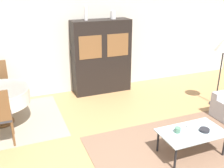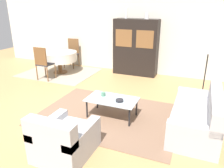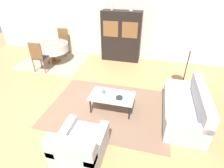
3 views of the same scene
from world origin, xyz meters
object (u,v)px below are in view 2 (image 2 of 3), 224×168
Objects in this scene: armchair at (64,140)px; coffee_table at (112,100)px; cup at (103,94)px; vase_tall at (126,13)px; dining_chair_far at (72,51)px; couch at (198,117)px; dining_table at (59,56)px; vase_short at (147,16)px; display_cabinet at (136,47)px; bowl_small at (117,96)px; bowl at (119,100)px; dining_chair_near at (43,62)px; floor_lamp at (209,50)px.

armchair is 0.86× the size of coffee_table.
cup is 3.46m from vase_tall.
coffee_table is at bearing 133.26° from dining_chair_far.
coffee_table is at bearing 93.71° from couch.
dining_table is at bearing 140.83° from cup.
couch is 3.88m from vase_short.
dining_table is (-2.46, -0.88, -0.33)m from display_cabinet.
cup is (-0.02, 1.54, 0.17)m from armchair.
couch is 5.48m from dining_chair_far.
vase_tall reaches higher than dining_chair_far.
bowl_small is (0.27, 1.60, 0.15)m from armchair.
coffee_table is 1.01× the size of dining_chair_far.
cup is at bearing -167.81° from bowl_small.
vase_tall reaches higher than display_cabinet.
dining_table is 7.54× the size of bowl.
couch is 1.91× the size of armchair.
armchair is at bearing 129.39° from couch.
bowl is 0.81× the size of vase_short.
dining_chair_near is (-2.89, 1.41, 0.22)m from coffee_table.
dining_table is at bearing 142.24° from coffee_table.
floor_lamp is (4.64, -0.90, 0.76)m from dining_table.
floor_lamp is at bearing 42.01° from bowl.
cup is 3.39m from vase_short.
dining_table reaches higher than coffee_table.
couch is at bearing 147.21° from dining_chair_far.
dining_chair_far reaches higher than dining_table.
display_cabinet is 18.72× the size of cup.
couch reaches higher than dining_table.
display_cabinet is at bearing 93.75° from cup.
dining_table is at bearing -157.18° from vase_tall.
bowl_small is (2.95, -2.94, -0.16)m from dining_chair_far.
display_cabinet is 3.02m from dining_chair_near.
vase_tall reaches higher than vase_short.
display_cabinet is 3.06m from bowl_small.
vase_tall is 1.63× the size of vase_short.
floor_lamp is at bearing -43.71° from vase_short.
vase_tall reaches higher than armchair.
display_cabinet is 1.75× the size of dining_chair_near.
vase_tall is (2.10, 0.88, 1.41)m from dining_table.
floor_lamp is at bearing 159.55° from dining_chair_far.
floor_lamp is at bearing 55.05° from armchair.
floor_lamp reaches higher than couch.
floor_lamp is at bearing -1.96° from couch.
coffee_table is 0.26m from cup.
vase_short reaches higher than cup.
display_cabinet is at bearing 35.41° from couch.
vase_tall is at bearing 22.82° from dining_table.
bowl_small is (2.95, -2.11, -0.15)m from dining_table.
floor_lamp is 2.51m from cup.
cup is at bearing -147.40° from floor_lamp.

